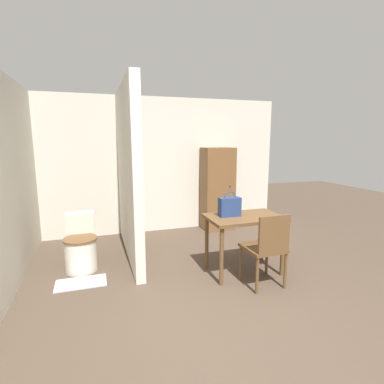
# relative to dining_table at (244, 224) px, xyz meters

# --- Properties ---
(ground_plane) EXTENTS (16.00, 16.00, 0.00)m
(ground_plane) POSITION_rel_dining_table_xyz_m (-0.77, -1.16, -0.66)
(ground_plane) COLOR #4C3D30
(wall_back) EXTENTS (4.95, 0.12, 2.50)m
(wall_back) POSITION_rel_dining_table_xyz_m (-0.77, 2.22, 0.59)
(wall_back) COLOR beige
(wall_back) RESTS_ON ground_plane
(wall_left) EXTENTS (0.12, 4.33, 2.50)m
(wall_left) POSITION_rel_dining_table_xyz_m (-2.80, 0.50, 0.59)
(wall_left) COLOR beige
(wall_left) RESTS_ON ground_plane
(partition_wall) EXTENTS (0.12, 2.10, 2.50)m
(partition_wall) POSITION_rel_dining_table_xyz_m (-1.34, 1.11, 0.59)
(partition_wall) COLOR beige
(partition_wall) RESTS_ON ground_plane
(dining_table) EXTENTS (0.97, 0.61, 0.76)m
(dining_table) POSITION_rel_dining_table_xyz_m (0.00, 0.00, 0.00)
(dining_table) COLOR brown
(dining_table) RESTS_ON ground_plane
(wooden_chair) EXTENTS (0.45, 0.45, 0.91)m
(wooden_chair) POSITION_rel_dining_table_xyz_m (0.06, -0.45, -0.15)
(wooden_chair) COLOR brown
(wooden_chair) RESTS_ON ground_plane
(toilet) EXTENTS (0.44, 0.59, 0.74)m
(toilet) POSITION_rel_dining_table_xyz_m (-2.04, 0.78, -0.35)
(toilet) COLOR silver
(toilet) RESTS_ON ground_plane
(handbag) EXTENTS (0.28, 0.12, 0.33)m
(handbag) POSITION_rel_dining_table_xyz_m (-0.19, 0.06, 0.24)
(handbag) COLOR navy
(handbag) RESTS_ON dining_table
(wooden_cabinet) EXTENTS (0.58, 0.46, 1.58)m
(wooden_cabinet) POSITION_rel_dining_table_xyz_m (0.43, 1.93, 0.14)
(wooden_cabinet) COLOR brown
(wooden_cabinet) RESTS_ON ground_plane
(bath_mat) EXTENTS (0.60, 0.33, 0.01)m
(bath_mat) POSITION_rel_dining_table_xyz_m (-2.04, 0.32, -0.65)
(bath_mat) COLOR #B2BCC6
(bath_mat) RESTS_ON ground_plane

